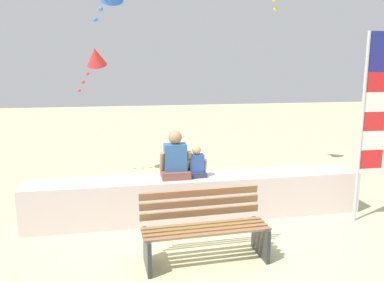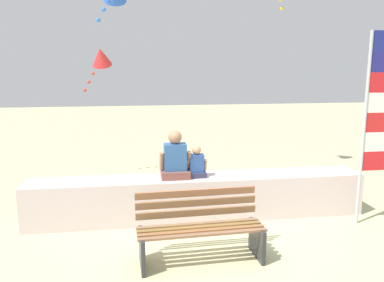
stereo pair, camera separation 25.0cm
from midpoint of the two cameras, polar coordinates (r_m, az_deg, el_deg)
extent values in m
plane|color=#C1C08C|center=(5.85, 3.65, -14.38)|extent=(40.00, 40.00, 0.00)
cube|color=beige|center=(6.54, 2.00, -8.21)|extent=(5.55, 0.65, 0.71)
cube|color=#886045|center=(4.94, 3.28, -13.58)|extent=(1.64, 0.14, 0.03)
cube|color=#925E38|center=(5.04, 2.96, -13.07)|extent=(1.64, 0.14, 0.03)
cube|color=olive|center=(5.14, 2.65, -12.57)|extent=(1.64, 0.14, 0.03)
cube|color=olive|center=(5.24, 2.36, -12.09)|extent=(1.64, 0.14, 0.03)
cube|color=#8E6746|center=(5.29, 2.10, -10.45)|extent=(1.64, 0.11, 0.10)
cube|color=brown|center=(5.27, 2.05, -9.04)|extent=(1.64, 0.11, 0.10)
cube|color=#925F41|center=(5.24, 2.01, -7.63)|extent=(1.64, 0.11, 0.10)
cube|color=#2D2D33|center=(5.07, -5.90, -15.74)|extent=(0.07, 0.53, 0.45)
cube|color=#2D2D33|center=(5.40, 10.88, -14.18)|extent=(0.07, 0.53, 0.45)
cube|color=brown|center=(6.36, -1.34, -4.85)|extent=(0.46, 0.38, 0.13)
cube|color=#305A94|center=(6.28, -1.35, -2.37)|extent=(0.36, 0.23, 0.44)
cylinder|color=#A17253|center=(6.25, -3.33, -2.94)|extent=(0.07, 0.18, 0.32)
cylinder|color=#A17253|center=(6.31, 0.65, -2.81)|extent=(0.07, 0.18, 0.32)
sphere|color=#A17253|center=(6.22, -1.37, 0.59)|extent=(0.22, 0.22, 0.22)
cube|color=#2D2F4C|center=(6.41, 1.78, -4.90)|extent=(0.31, 0.25, 0.08)
cube|color=#2E5097|center=(6.36, 1.79, -3.27)|extent=(0.24, 0.15, 0.29)
cylinder|color=tan|center=(6.34, 0.50, -3.66)|extent=(0.05, 0.12, 0.21)
cylinder|color=tan|center=(6.39, 3.10, -3.55)|extent=(0.05, 0.12, 0.21)
sphere|color=tan|center=(6.31, 1.80, -1.34)|extent=(0.15, 0.15, 0.15)
cylinder|color=#B7B7BC|center=(6.62, 24.92, 1.32)|extent=(0.05, 0.05, 3.02)
cube|color=red|center=(6.83, 26.14, -2.64)|extent=(0.39, 0.02, 0.31)
cube|color=white|center=(6.77, 26.36, -0.12)|extent=(0.39, 0.02, 0.31)
cube|color=red|center=(6.72, 26.58, 2.45)|extent=(0.39, 0.02, 0.31)
cube|color=white|center=(6.69, 26.80, 5.05)|extent=(0.39, 0.02, 0.31)
cube|color=red|center=(6.67, 27.03, 7.66)|extent=(0.39, 0.02, 0.31)
cube|color=navy|center=(6.67, 27.26, 10.29)|extent=(0.39, 0.02, 0.31)
sphere|color=#3778E7|center=(7.28, -11.85, 18.38)|extent=(0.08, 0.08, 0.08)
sphere|color=#3778E7|center=(7.26, -12.61, 16.94)|extent=(0.08, 0.08, 0.08)
sphere|color=yellow|center=(9.53, 13.63, 19.53)|extent=(0.08, 0.08, 0.08)
sphere|color=yellow|center=(9.60, 13.84, 18.38)|extent=(0.08, 0.08, 0.08)
cone|color=red|center=(8.78, -12.41, 12.00)|extent=(0.54, 0.63, 0.52)
sphere|color=#E14236|center=(8.80, -12.99, 10.79)|extent=(0.08, 0.08, 0.08)
sphere|color=#E14236|center=(8.83, -13.57, 9.60)|extent=(0.08, 0.08, 0.08)
sphere|color=#E14236|center=(8.87, -14.15, 8.41)|extent=(0.08, 0.08, 0.08)
sphere|color=#E14236|center=(8.91, -14.71, 7.24)|extent=(0.08, 0.08, 0.08)
camera|label=1|loc=(0.13, -88.86, 0.22)|focal=36.30mm
camera|label=2|loc=(0.13, 91.14, -0.22)|focal=36.30mm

